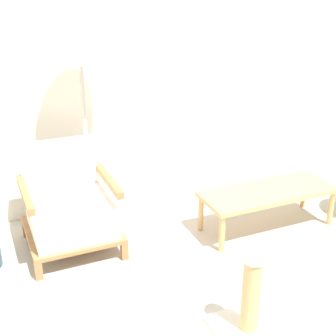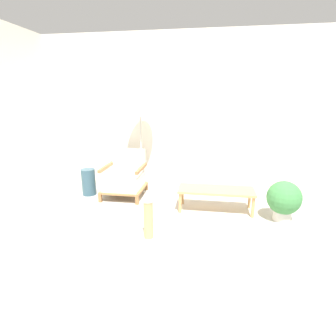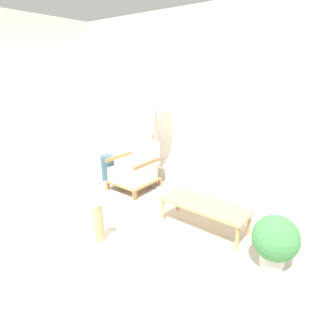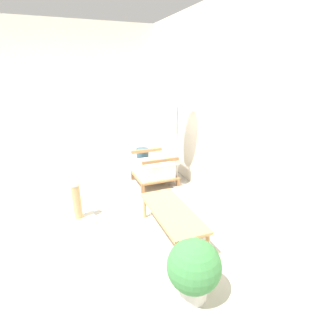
# 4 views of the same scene
# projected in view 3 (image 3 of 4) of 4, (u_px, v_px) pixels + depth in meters

# --- Properties ---
(ground_plane) EXTENTS (14.00, 14.00, 0.00)m
(ground_plane) POSITION_uv_depth(u_px,v_px,m) (84.00, 261.00, 2.72)
(ground_plane) COLOR #B7B2A8
(wall_back) EXTENTS (8.00, 0.06, 2.70)m
(wall_back) POSITION_uv_depth(u_px,v_px,m) (200.00, 107.00, 3.94)
(wall_back) COLOR silver
(wall_back) RESTS_ON ground_plane
(wall_left) EXTENTS (0.06, 8.00, 2.70)m
(wall_left) POSITION_uv_depth(u_px,v_px,m) (2.00, 106.00, 4.02)
(wall_left) COLOR silver
(wall_left) RESTS_ON ground_plane
(armchair) EXTENTS (0.66, 0.67, 0.76)m
(armchair) POSITION_uv_depth(u_px,v_px,m) (135.00, 170.00, 4.33)
(armchair) COLOR olive
(armchair) RESTS_ON ground_plane
(floor_lamp) EXTENTS (0.48, 0.48, 1.60)m
(floor_lamp) POSITION_uv_depth(u_px,v_px,m) (155.00, 100.00, 4.02)
(floor_lamp) COLOR #B7B2A8
(floor_lamp) RESTS_ON ground_plane
(coffee_table) EXTENTS (1.10, 0.42, 0.34)m
(coffee_table) POSITION_uv_depth(u_px,v_px,m) (204.00, 206.00, 3.20)
(coffee_table) COLOR tan
(coffee_table) RESTS_ON ground_plane
(vase) EXTENTS (0.24, 0.24, 0.45)m
(vase) POSITION_uv_depth(u_px,v_px,m) (108.00, 168.00, 4.68)
(vase) COLOR #2D4C5B
(vase) RESTS_ON ground_plane
(potted_plant) EXTENTS (0.45, 0.45, 0.56)m
(potted_plant) POSITION_uv_depth(u_px,v_px,m) (275.00, 240.00, 2.55)
(potted_plant) COLOR beige
(potted_plant) RESTS_ON ground_plane
(scratching_post) EXTENTS (0.39, 0.39, 0.53)m
(scratching_post) POSITION_uv_depth(u_px,v_px,m) (99.00, 230.00, 2.96)
(scratching_post) COLOR beige
(scratching_post) RESTS_ON ground_plane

